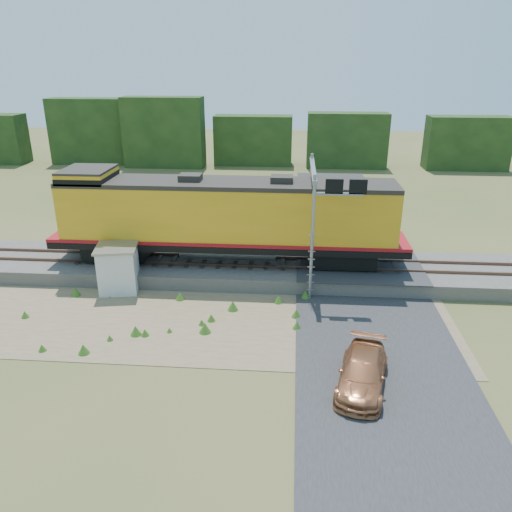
# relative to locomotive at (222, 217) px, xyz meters

# --- Properties ---
(ground) EXTENTS (140.00, 140.00, 0.00)m
(ground) POSITION_rel_locomotive_xyz_m (0.71, -6.00, -3.49)
(ground) COLOR #475123
(ground) RESTS_ON ground
(ballast) EXTENTS (70.00, 5.00, 0.80)m
(ballast) POSITION_rel_locomotive_xyz_m (0.71, 0.00, -3.09)
(ballast) COLOR slate
(ballast) RESTS_ON ground
(rails) EXTENTS (70.00, 1.54, 0.16)m
(rails) POSITION_rel_locomotive_xyz_m (0.71, 0.00, -2.61)
(rails) COLOR brown
(rails) RESTS_ON ballast
(dirt_shoulder) EXTENTS (26.00, 8.00, 0.03)m
(dirt_shoulder) POSITION_rel_locomotive_xyz_m (-1.29, -5.50, -3.47)
(dirt_shoulder) COLOR #8C7754
(dirt_shoulder) RESTS_ON ground
(road) EXTENTS (7.00, 66.00, 0.86)m
(road) POSITION_rel_locomotive_xyz_m (7.71, -5.26, -3.40)
(road) COLOR #38383A
(road) RESTS_ON ground
(tree_line_north) EXTENTS (130.00, 3.00, 6.50)m
(tree_line_north) POSITION_rel_locomotive_xyz_m (0.71, 32.00, -0.42)
(tree_line_north) COLOR #193312
(tree_line_north) RESTS_ON ground
(weed_clumps) EXTENTS (15.00, 6.20, 0.56)m
(weed_clumps) POSITION_rel_locomotive_xyz_m (-2.79, -5.90, -3.49)
(weed_clumps) COLOR #38671D
(weed_clumps) RESTS_ON ground
(locomotive) EXTENTS (19.86, 3.03, 5.12)m
(locomotive) POSITION_rel_locomotive_xyz_m (0.00, 0.00, 0.00)
(locomotive) COLOR black
(locomotive) RESTS_ON rails
(shed) EXTENTS (2.48, 2.48, 2.52)m
(shed) POSITION_rel_locomotive_xyz_m (-5.29, -2.51, -2.21)
(shed) COLOR silver
(shed) RESTS_ON ground
(signal_gantry) EXTENTS (2.61, 6.20, 6.58)m
(signal_gantry) POSITION_rel_locomotive_xyz_m (5.24, -0.65, 1.48)
(signal_gantry) COLOR gray
(signal_gantry) RESTS_ON ground
(car) EXTENTS (2.61, 4.50, 1.23)m
(car) POSITION_rel_locomotive_xyz_m (6.74, -10.17, -2.87)
(car) COLOR #AA663F
(car) RESTS_ON ground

